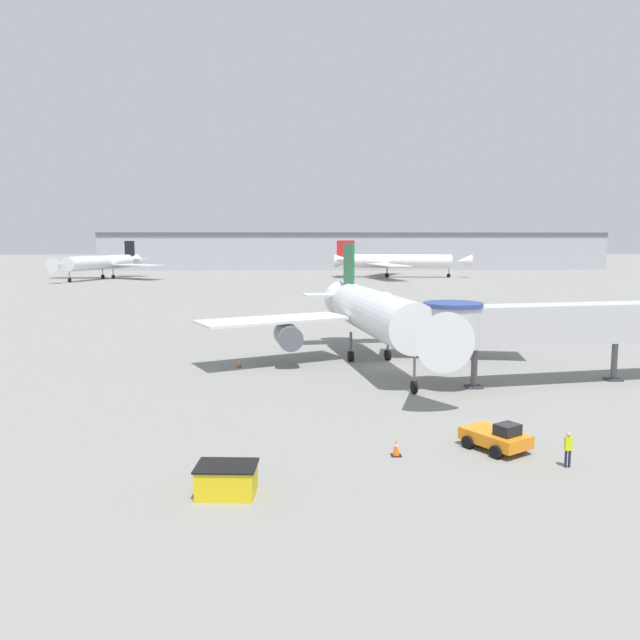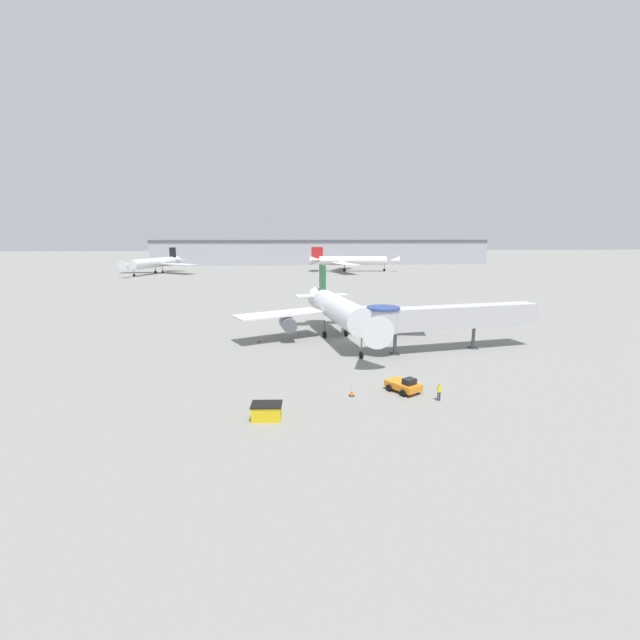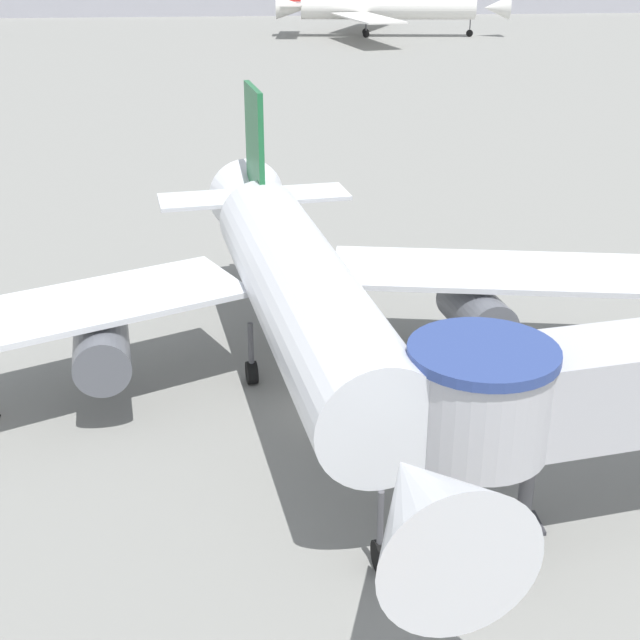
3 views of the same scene
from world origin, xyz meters
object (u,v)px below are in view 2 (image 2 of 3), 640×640
ground_crew_marshaller (439,390)px  background_jet_black_tail (155,263)px  traffic_cone_port_wing (259,340)px  pushback_tug_orange (404,385)px  traffic_cone_apron_front (352,392)px  service_container_yellow (267,411)px  main_airplane (339,310)px  background_jet_red_tail (350,261)px  jet_bridge (443,317)px

ground_crew_marshaller → background_jet_black_tail: (-62.77, 139.93, 3.46)m
traffic_cone_port_wing → background_jet_black_tail: size_ratio=0.02×
pushback_tug_orange → traffic_cone_apron_front: size_ratio=4.57×
ground_crew_marshaller → service_container_yellow: bearing=-169.7°
traffic_cone_port_wing → ground_crew_marshaller: size_ratio=0.38×
service_container_yellow → traffic_cone_apron_front: service_container_yellow is taller
ground_crew_marshaller → main_airplane: bearing=104.8°
service_container_yellow → background_jet_red_tail: background_jet_red_tail is taller
jet_bridge → traffic_cone_apron_front: jet_bridge is taller
pushback_tug_orange → traffic_cone_apron_front: (-5.12, -0.61, -0.27)m
service_container_yellow → background_jet_red_tail: bearing=77.9°
traffic_cone_apron_front → main_airplane: bearing=85.2°
pushback_tug_orange → background_jet_black_tail: size_ratio=0.11×
service_container_yellow → traffic_cone_apron_front: size_ratio=3.20×
main_airplane → service_container_yellow: size_ratio=11.33×
service_container_yellow → background_jet_black_tail: (-47.44, 142.36, 3.79)m
traffic_cone_apron_front → background_jet_black_tail: (-55.15, 138.06, 4.03)m
main_airplane → ground_crew_marshaller: main_airplane is taller
pushback_tug_orange → traffic_cone_apron_front: pushback_tug_orange is taller
jet_bridge → traffic_cone_apron_front: bearing=-143.5°
jet_bridge → traffic_cone_port_wing: bearing=154.3°
main_airplane → pushback_tug_orange: bearing=-89.3°
traffic_cone_port_wing → traffic_cone_apron_front: traffic_cone_apron_front is taller
main_airplane → service_container_yellow: (-9.56, -26.39, -3.61)m
service_container_yellow → background_jet_red_tail: 150.99m
main_airplane → jet_bridge: size_ratio=1.26×
main_airplane → background_jet_red_tail: 123.20m
jet_bridge → traffic_cone_apron_front: 20.92m
traffic_cone_apron_front → background_jet_red_tail: bearing=80.6°
service_container_yellow → pushback_tug_orange: bearing=20.9°
traffic_cone_port_wing → background_jet_red_tail: size_ratio=0.02×
traffic_cone_port_wing → ground_crew_marshaller: ground_crew_marshaller is taller
jet_bridge → pushback_tug_orange: bearing=-132.3°
traffic_cone_port_wing → background_jet_red_tail: 126.19m
ground_crew_marshaller → jet_bridge: bearing=69.6°
jet_bridge → traffic_cone_port_wing: 24.97m
background_jet_black_tail → pushback_tug_orange: bearing=-47.0°
jet_bridge → traffic_cone_port_wing: (-23.65, 6.87, -4.10)m
background_jet_red_tail → ground_crew_marshaller: bearing=-179.9°
traffic_cone_port_wing → background_jet_black_tail: bearing=111.5°
main_airplane → traffic_cone_port_wing: 11.93m
main_airplane → background_jet_black_tail: main_airplane is taller
background_jet_red_tail → service_container_yellow: bearing=174.4°
jet_bridge → service_container_yellow: (-21.96, -19.07, -3.76)m
background_jet_black_tail → jet_bridge: bearing=-41.3°
jet_bridge → pushback_tug_orange: size_ratio=6.32×
ground_crew_marshaller → background_jet_black_tail: size_ratio=0.05×
traffic_cone_apron_front → ground_crew_marshaller: bearing=-13.8°
traffic_cone_apron_front → background_jet_black_tail: background_jet_black_tail is taller
jet_bridge → service_container_yellow: 29.33m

